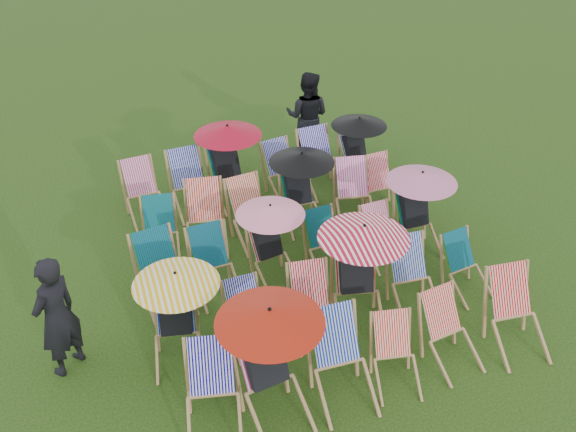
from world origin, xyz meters
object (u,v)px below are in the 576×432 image
object	(u,v)px
deckchair_0	(213,395)
person_rear	(307,116)
person_left	(57,316)
deckchair_5	(518,315)
deckchair_29	(359,148)

from	to	relation	value
deckchair_0	person_rear	size ratio (longest dim) A/B	0.57
person_left	person_rear	xyz separation A→B (m)	(4.74, 4.21, 0.03)
deckchair_5	deckchair_29	bearing A→B (deg)	96.82
person_left	person_rear	size ratio (longest dim) A/B	0.96
deckchair_29	person_rear	size ratio (longest dim) A/B	0.68
deckchair_29	person_rear	distance (m)	1.26
person_left	deckchair_5	bearing A→B (deg)	121.66
deckchair_5	person_left	xyz separation A→B (m)	(-5.53, 1.47, 0.35)
deckchair_29	person_left	xyz separation A→B (m)	(-5.35, -3.12, 0.22)
person_rear	deckchair_29	bearing A→B (deg)	152.16
deckchair_29	person_rear	world-z (taller)	person_rear
deckchair_29	person_rear	bearing A→B (deg)	108.88
deckchair_5	person_left	bearing A→B (deg)	169.67
deckchair_0	person_left	distance (m)	2.15
deckchair_5	person_rear	xyz separation A→B (m)	(-0.79, 5.67, 0.38)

